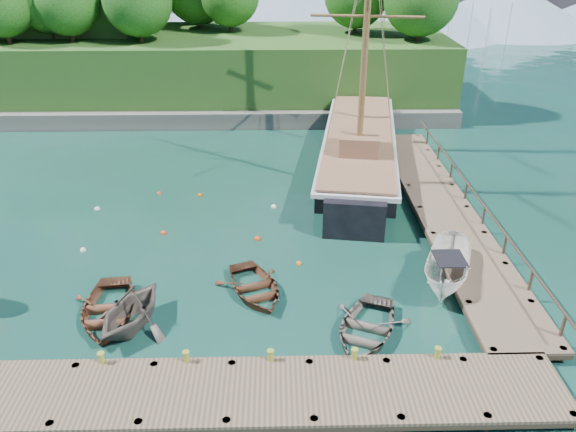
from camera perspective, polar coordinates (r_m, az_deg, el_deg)
name	(u,v)px	position (r m, az deg, el deg)	size (l,w,h in m)	color
ground	(226,292)	(25.23, -6.28, -7.66)	(160.00, 160.00, 0.00)	#0F3122
dock_near	(271,392)	(19.86, -1.79, -17.47)	(20.00, 3.20, 1.10)	#493E2D
dock_east	(443,209)	(32.26, 15.47, 0.67)	(3.20, 24.00, 1.10)	#493E2D
bollard_0	(105,375)	(22.08, -18.10, -15.13)	(0.26, 0.26, 0.45)	olive
bollard_1	(188,374)	(21.42, -10.11, -15.52)	(0.26, 0.26, 0.45)	olive
bollard_2	(271,373)	(21.17, -1.75, -15.62)	(0.26, 0.26, 0.45)	olive
bollard_3	(353,371)	(21.34, 6.63, -15.41)	(0.26, 0.26, 0.45)	olive
bollard_4	(435,370)	(21.93, 14.70, -14.90)	(0.26, 0.26, 0.45)	olive
rowboat_0	(109,317)	(24.80, -17.77, -9.73)	(3.27, 4.58, 0.95)	brown
rowboat_1	(133,327)	(23.99, -15.46, -10.77)	(3.31, 3.84, 2.02)	#5E544E
rowboat_2	(255,293)	(25.04, -3.38, -7.84)	(2.91, 4.07, 0.84)	#4C2C1C
rowboat_3	(365,335)	(22.94, 7.81, -11.90)	(3.12, 4.37, 0.90)	#5E564E
cabin_boat_white	(446,285)	(26.48, 15.71, -6.79)	(1.88, 5.01, 1.93)	white
schooner	(359,154)	(37.44, 7.18, 6.27)	(7.40, 25.65, 18.55)	black
mooring_buoy_0	(83,251)	(29.85, -20.08, -3.33)	(0.31, 0.31, 0.31)	silver
mooring_buoy_1	(164,234)	(30.26, -12.52, -1.76)	(0.31, 0.31, 0.31)	red
mooring_buoy_2	(257,239)	(29.07, -3.12, -2.37)	(0.34, 0.34, 0.34)	#D24310
mooring_buoy_3	(274,207)	(32.28, -1.46, 0.88)	(0.33, 0.33, 0.33)	silver
mooring_buoy_4	(159,194)	(34.78, -12.94, 2.20)	(0.28, 0.28, 0.28)	#D34C1F
mooring_buoy_5	(200,196)	(34.08, -8.91, 2.04)	(0.28, 0.28, 0.28)	#DE4F00
mooring_buoy_6	(97,209)	(33.83, -18.80, 0.63)	(0.33, 0.33, 0.33)	silver
mooring_buoy_7	(299,264)	(26.98, 1.11, -4.92)	(0.30, 0.30, 0.30)	orange
headland	(105,37)	(54.81, -18.12, 16.87)	(51.00, 19.31, 12.90)	#474744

